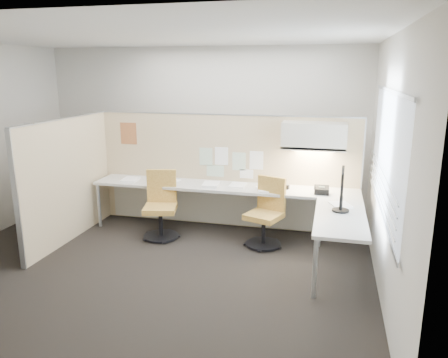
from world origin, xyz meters
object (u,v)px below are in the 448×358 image
(desk, at_px, (243,198))
(chair_right, at_px, (266,215))
(chair_left, at_px, (161,207))
(monitor, at_px, (342,188))
(phone, at_px, (321,190))

(desk, distance_m, chair_right, 0.47)
(chair_left, distance_m, monitor, 2.64)
(desk, relative_size, phone, 18.79)
(chair_left, bearing_deg, monitor, -23.35)
(chair_left, xyz_separation_m, chair_right, (1.55, 0.06, -0.01))
(chair_left, relative_size, monitor, 1.87)
(chair_right, bearing_deg, chair_left, -157.55)
(chair_right, bearing_deg, desk, 171.58)
(monitor, height_order, phone, monitor)
(monitor, xyz_separation_m, phone, (-0.26, 0.76, -0.25))
(phone, bearing_deg, chair_right, -162.42)
(chair_right, xyz_separation_m, monitor, (0.99, -0.50, 0.59))
(phone, bearing_deg, desk, -179.32)
(desk, height_order, chair_left, chair_left)
(desk, relative_size, monitor, 7.68)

